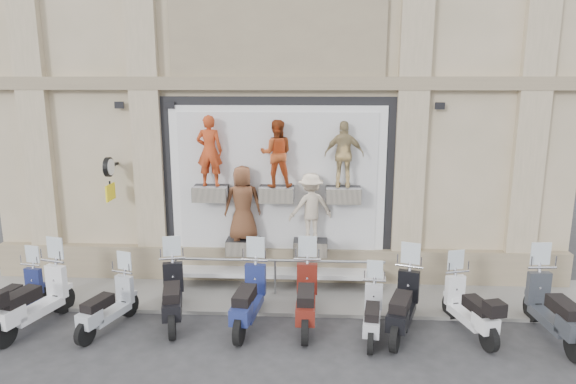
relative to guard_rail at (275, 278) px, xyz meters
name	(u,v)px	position (x,y,z in m)	size (l,w,h in m)	color
ground	(267,340)	(0.00, -2.00, -0.47)	(90.00, 90.00, 0.00)	#2F2F31
sidewalk	(276,294)	(0.00, 0.10, -0.43)	(16.00, 2.20, 0.08)	gray
building	(287,43)	(0.00, 5.00, 5.54)	(14.00, 8.60, 12.00)	#C6B090
shop_vitrine	(279,191)	(0.03, 0.75, 1.88)	(5.60, 0.92, 4.30)	black
guard_rail	(275,278)	(0.00, 0.00, 0.00)	(5.06, 0.10, 0.93)	#9EA0A5
clock_sign_bracket	(109,173)	(-3.90, 0.47, 2.34)	(0.10, 0.80, 1.02)	black
scooter_a	(15,287)	(-5.31, -1.39, 0.25)	(0.52, 1.77, 1.44)	navy
scooter_b	(32,289)	(-4.72, -1.78, 0.40)	(0.62, 2.13, 1.73)	white
scooter_c	(107,296)	(-3.23, -1.74, 0.27)	(0.53, 1.80, 1.47)	#A3A8B0
scooter_d	(172,284)	(-2.02, -1.33, 0.36)	(0.59, 2.03, 1.65)	black
scooter_e	(248,287)	(-0.43, -1.44, 0.38)	(0.61, 2.08, 1.69)	navy
scooter_f	(306,287)	(0.74, -1.36, 0.39)	(0.61, 2.09, 1.70)	#5E1810
scooter_g	(373,304)	(2.03, -1.78, 0.23)	(0.50, 1.71, 1.39)	#ADAEB4
scooter_h	(404,294)	(2.65, -1.58, 0.37)	(0.60, 2.07, 1.68)	black
scooter_i	(471,298)	(3.96, -1.54, 0.30)	(0.55, 1.89, 1.53)	white
scooter_j	(556,298)	(5.51, -1.70, 0.41)	(0.63, 2.15, 1.74)	#2D3137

